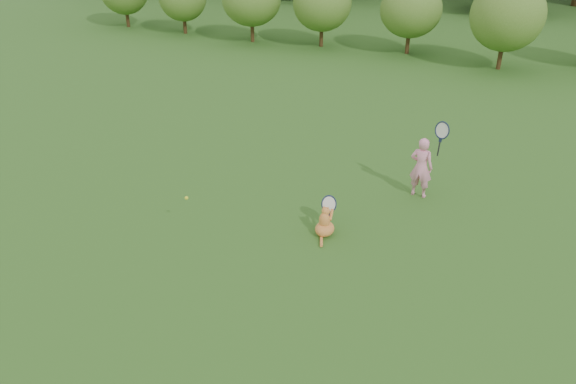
% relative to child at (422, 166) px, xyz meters
% --- Properties ---
extents(ground, '(100.00, 100.00, 0.00)m').
position_rel_child_xyz_m(ground, '(-2.09, -2.75, -0.61)').
color(ground, '#204A14').
rests_on(ground, ground).
extents(shrub_row, '(28.00, 3.00, 2.80)m').
position_rel_child_xyz_m(shrub_row, '(-2.09, 10.25, 0.79)').
color(shrub_row, '#497022').
rests_on(shrub_row, ground).
extents(child, '(0.66, 0.41, 1.73)m').
position_rel_child_xyz_m(child, '(0.00, 0.00, 0.00)').
color(child, pink).
rests_on(child, ground).
extents(cat, '(0.42, 0.77, 0.71)m').
position_rel_child_xyz_m(cat, '(-1.26, -1.90, -0.34)').
color(cat, '#BF5624').
rests_on(cat, ground).
extents(tennis_ball, '(0.06, 0.06, 0.06)m').
position_rel_child_xyz_m(tennis_ball, '(-3.41, -2.60, 0.03)').
color(tennis_ball, yellow).
rests_on(tennis_ball, ground).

